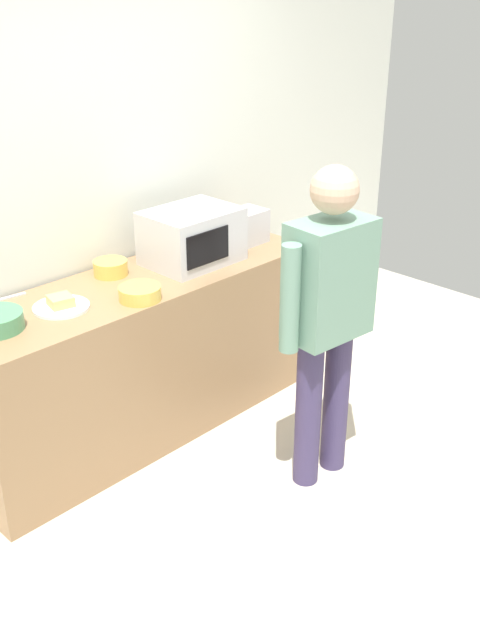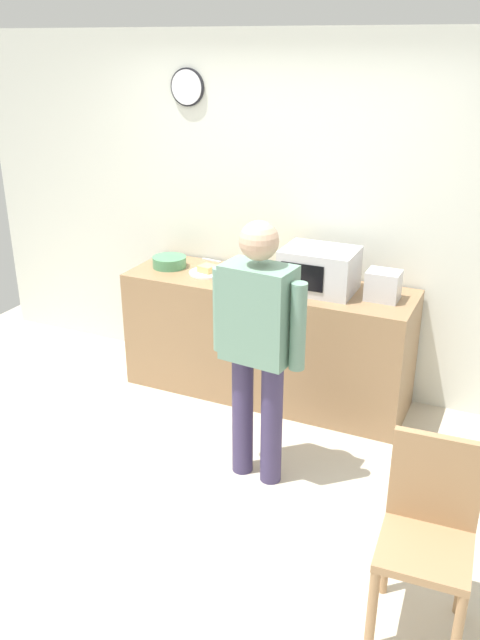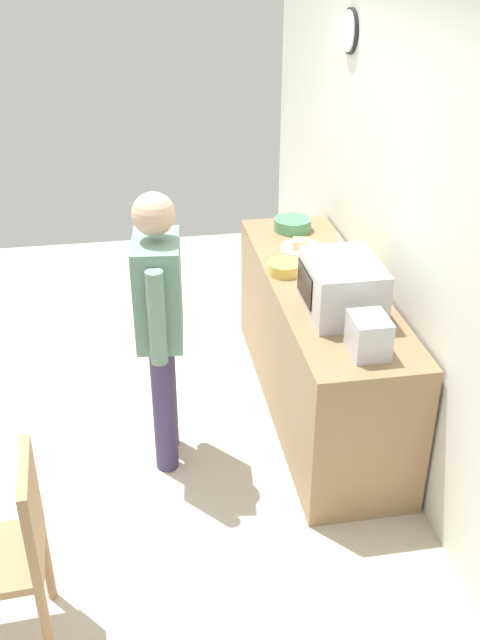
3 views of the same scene
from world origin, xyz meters
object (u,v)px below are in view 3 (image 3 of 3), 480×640
object	(u,v)px
cereal_bowl	(284,268)
mixing_bowl	(347,269)
spoon_utensil	(377,299)
person_standing	(160,315)
sandwich_plate	(301,246)
toaster	(369,335)
fork_utensil	(340,239)
microwave	(342,287)
salad_bowl	(293,224)
wooden_chair	(12,548)

from	to	relation	value
cereal_bowl	mixing_bowl	size ratio (longest dim) A/B	1.16
spoon_utensil	person_standing	bearing A→B (deg)	-87.31
sandwich_plate	toaster	world-z (taller)	toaster
fork_utensil	person_standing	xyz separation A→B (m)	(0.94, -1.27, 0.04)
microwave	spoon_utensil	world-z (taller)	microwave
salad_bowl	fork_utensil	world-z (taller)	salad_bowl
microwave	cereal_bowl	xyz separation A→B (m)	(-0.53, -0.20, -0.12)
fork_utensil	spoon_utensil	size ratio (longest dim) A/B	1.00
person_standing	wooden_chair	bearing A→B (deg)	-32.19
fork_utensil	spoon_utensil	distance (m)	0.88
microwave	toaster	world-z (taller)	microwave
sandwich_plate	salad_bowl	world-z (taller)	salad_bowl
microwave	person_standing	xyz separation A→B (m)	(-0.04, -0.99, -0.10)
cereal_bowl	spoon_utensil	size ratio (longest dim) A/B	1.24
cereal_bowl	spoon_utensil	xyz separation A→B (m)	(0.44, 0.44, -0.03)
sandwich_plate	spoon_utensil	world-z (taller)	sandwich_plate
mixing_bowl	wooden_chair	size ratio (longest dim) A/B	0.19
toaster	person_standing	distance (m)	1.11
person_standing	fork_utensil	bearing A→B (deg)	126.47
salad_bowl	wooden_chair	bearing A→B (deg)	-36.70
microwave	salad_bowl	bearing A→B (deg)	179.45
wooden_chair	spoon_utensil	bearing A→B (deg)	121.38
wooden_chair	toaster	bearing A→B (deg)	110.69
salad_bowl	spoon_utensil	distance (m)	1.13
spoon_utensil	wooden_chair	size ratio (longest dim) A/B	0.18
cereal_bowl	mixing_bowl	distance (m)	0.38
person_standing	cereal_bowl	bearing A→B (deg)	121.97
salad_bowl	cereal_bowl	xyz separation A→B (m)	(0.67, -0.21, -0.01)
microwave	fork_utensil	bearing A→B (deg)	163.73
mixing_bowl	toaster	world-z (taller)	toaster
spoon_utensil	wooden_chair	world-z (taller)	wooden_chair
microwave	cereal_bowl	distance (m)	0.58
sandwich_plate	salad_bowl	bearing A→B (deg)	176.69
sandwich_plate	wooden_chair	xyz separation A→B (m)	(1.96, -1.69, -0.40)
salad_bowl	microwave	bearing A→B (deg)	-0.55
person_standing	wooden_chair	size ratio (longest dim) A/B	1.73
microwave	mixing_bowl	size ratio (longest dim) A/B	2.74
salad_bowl	cereal_bowl	bearing A→B (deg)	-17.21
microwave	spoon_utensil	size ratio (longest dim) A/B	2.94
salad_bowl	fork_utensil	xyz separation A→B (m)	(0.22, 0.27, -0.04)
sandwich_plate	mixing_bowl	distance (m)	0.47
microwave	mixing_bowl	bearing A→B (deg)	158.73
microwave	toaster	xyz separation A→B (m)	(0.45, 0.01, -0.05)
sandwich_plate	fork_utensil	world-z (taller)	sandwich_plate
cereal_bowl	mixing_bowl	world-z (taller)	mixing_bowl
microwave	fork_utensil	xyz separation A→B (m)	(-0.98, 0.29, -0.15)
sandwich_plate	wooden_chair	bearing A→B (deg)	-40.80
toaster	fork_utensil	bearing A→B (deg)	168.97
mixing_bowl	person_standing	size ratio (longest dim) A/B	0.11
salad_bowl	cereal_bowl	world-z (taller)	salad_bowl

